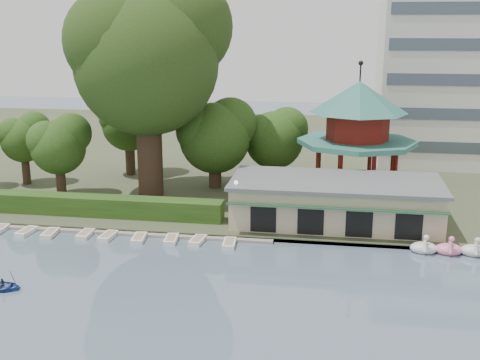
% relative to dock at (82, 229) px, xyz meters
% --- Properties ---
extents(ground_plane, '(220.00, 220.00, 0.00)m').
position_rel_dock_xyz_m(ground_plane, '(12.00, -17.20, -0.12)').
color(ground_plane, slate).
rests_on(ground_plane, ground).
extents(shore, '(220.00, 70.00, 0.40)m').
position_rel_dock_xyz_m(shore, '(12.00, 34.80, 0.08)').
color(shore, '#424930').
rests_on(shore, ground).
extents(embankment, '(220.00, 0.60, 0.30)m').
position_rel_dock_xyz_m(embankment, '(12.00, 0.10, 0.03)').
color(embankment, gray).
rests_on(embankment, ground).
extents(dock, '(34.00, 1.60, 0.24)m').
position_rel_dock_xyz_m(dock, '(0.00, 0.00, 0.00)').
color(dock, gray).
rests_on(dock, ground).
extents(boathouse, '(18.60, 9.39, 3.90)m').
position_rel_dock_xyz_m(boathouse, '(22.00, 4.77, 2.25)').
color(boathouse, '#BBAB8B').
rests_on(boathouse, shore).
extents(pavilion, '(12.40, 12.40, 13.50)m').
position_rel_dock_xyz_m(pavilion, '(24.00, 14.80, 7.36)').
color(pavilion, '#BBAB8B').
rests_on(pavilion, shore).
extents(hedge, '(30.00, 2.00, 1.80)m').
position_rel_dock_xyz_m(hedge, '(-3.00, 3.30, 1.18)').
color(hedge, '#2A4B17').
rests_on(hedge, shore).
extents(lamp_post, '(0.36, 0.36, 4.28)m').
position_rel_dock_xyz_m(lamp_post, '(13.50, 1.80, 3.22)').
color(lamp_post, black).
rests_on(lamp_post, shore).
extents(big_tree, '(15.85, 14.77, 22.43)m').
position_rel_dock_xyz_m(big_tree, '(3.20, 11.03, 14.94)').
color(big_tree, '#3A281C').
rests_on(big_tree, shore).
extents(small_trees, '(39.41, 16.21, 9.87)m').
position_rel_dock_xyz_m(small_trees, '(2.15, 15.01, 6.01)').
color(small_trees, '#3A281C').
rests_on(small_trees, shore).
extents(moored_rowboats, '(29.62, 2.73, 0.36)m').
position_rel_dock_xyz_m(moored_rowboats, '(-0.72, -1.43, 0.06)').
color(moored_rowboats, white).
rests_on(moored_rowboats, ground).
extents(rowboat_with_passengers, '(4.27, 3.09, 2.01)m').
position_rel_dock_xyz_m(rowboat_with_passengers, '(-0.61, -12.34, 0.32)').
color(rowboat_with_passengers, '#294C9B').
rests_on(rowboat_with_passengers, ground).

